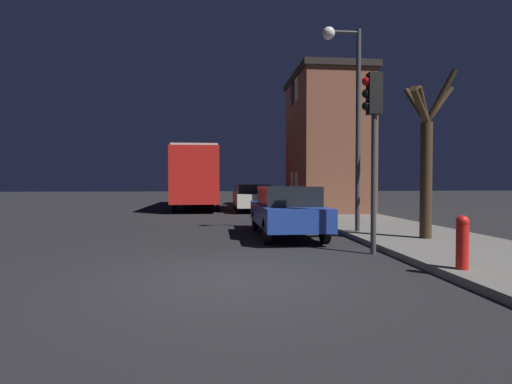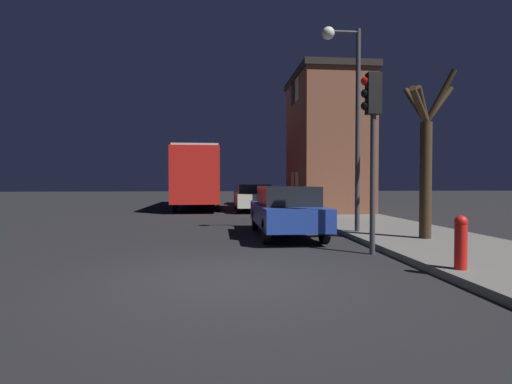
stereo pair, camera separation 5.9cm
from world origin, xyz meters
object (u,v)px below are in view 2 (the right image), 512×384
at_px(streetlamp, 349,99).
at_px(bare_tree, 426,156).
at_px(traffic_light, 372,124).
at_px(bus, 200,174).
at_px(car_near_lane, 286,210).
at_px(car_mid_lane, 253,197).
at_px(car_far_lane, 247,194).
at_px(fire_hydrant, 461,241).

bearing_deg(streetlamp, bare_tree, -46.64).
relative_size(traffic_light, bus, 0.37).
height_order(car_near_lane, car_mid_lane, car_near_lane).
bearing_deg(traffic_light, streetlamp, 81.15).
relative_size(car_near_lane, car_far_lane, 1.13).
bearing_deg(traffic_light, car_mid_lane, 96.50).
xyz_separation_m(bus, car_mid_lane, (3.02, -3.48, -1.33)).
height_order(car_mid_lane, car_far_lane, car_mid_lane).
bearing_deg(streetlamp, traffic_light, -98.85).
distance_m(traffic_light, bus, 17.12).
relative_size(car_far_lane, fire_hydrant, 4.62).
bearing_deg(streetlamp, fire_hydrant, -87.48).
xyz_separation_m(traffic_light, car_mid_lane, (-1.48, 13.01, -2.11)).
distance_m(car_near_lane, car_mid_lane, 9.91).
distance_m(traffic_light, car_near_lane, 3.99).
bearing_deg(car_far_lane, traffic_light, -86.24).
height_order(car_mid_lane, fire_hydrant, car_mid_lane).
bearing_deg(streetlamp, car_near_lane, 173.94).
relative_size(bare_tree, car_far_lane, 1.02).
distance_m(bare_tree, bus, 16.50).
bearing_deg(bus, car_far_lane, 46.84).
xyz_separation_m(car_mid_lane, car_far_lane, (0.18, 6.89, -0.02)).
height_order(traffic_light, bare_tree, bare_tree).
xyz_separation_m(bare_tree, car_near_lane, (-3.33, 1.79, -1.49)).
bearing_deg(car_far_lane, car_mid_lane, -91.46).
bearing_deg(bare_tree, car_far_lane, 99.98).
relative_size(bare_tree, car_near_lane, 0.91).
relative_size(traffic_light, car_far_lane, 0.95).
bearing_deg(bare_tree, car_near_lane, 151.75).
relative_size(streetlamp, car_mid_lane, 1.32).
height_order(streetlamp, bus, streetlamp).
xyz_separation_m(bus, car_near_lane, (3.14, -13.38, -1.31)).
bearing_deg(traffic_light, bus, 105.28).
height_order(streetlamp, car_near_lane, streetlamp).
distance_m(streetlamp, car_mid_lane, 10.78).
bearing_deg(car_mid_lane, traffic_light, -83.50).
xyz_separation_m(streetlamp, traffic_light, (-0.45, -2.92, -1.15)).
distance_m(bare_tree, fire_hydrant, 4.11).
height_order(bus, fire_hydrant, bus).
distance_m(bus, car_far_lane, 4.87).
bearing_deg(traffic_light, car_far_lane, 93.76).
bearing_deg(car_mid_lane, streetlamp, -79.14).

